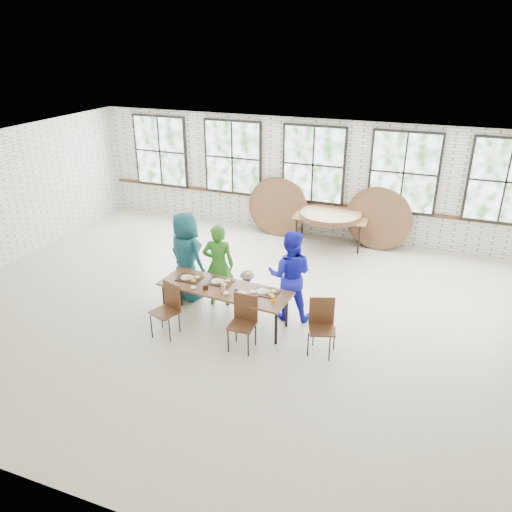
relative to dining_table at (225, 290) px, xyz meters
The scene contains 13 objects.
room 5.02m from the dining_table, 86.71° to the left, with size 12.00×12.00×12.00m.
dining_table is the anchor object (origin of this frame).
chair_near_left 1.02m from the dining_table, 142.00° to the right, with size 0.54×0.53×0.95m.
chair_near_right 0.81m from the dining_table, 42.38° to the right, with size 0.43×0.41×0.95m.
chair_spare 1.85m from the dining_table, ahead, with size 0.53×0.52×0.95m.
adult_teal 1.30m from the dining_table, 149.48° to the left, with size 0.88×0.57×1.80m, color #154852.
adult_green 0.78m from the dining_table, 122.53° to the left, with size 0.60×0.40×1.66m, color #286C1D.
toddler 0.73m from the dining_table, 74.49° to the left, with size 0.53×0.30×0.82m, color #161747.
adult_blue 1.22m from the dining_table, 32.60° to the left, with size 0.84×0.65×1.72m, color #1D1FCD.
storage_table 4.42m from the dining_table, 78.08° to the left, with size 1.83×0.84×0.74m.
tabletop_clutter 0.13m from the dining_table, 20.16° to the right, with size 1.98×0.64×0.11m.
round_tops_stacked 4.42m from the dining_table, 78.08° to the left, with size 1.50×1.50×0.13m.
round_tops_leaning 4.73m from the dining_table, 81.19° to the left, with size 4.24×0.49×1.49m.
Camera 1 is at (3.05, -7.60, 4.88)m, focal length 35.00 mm.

